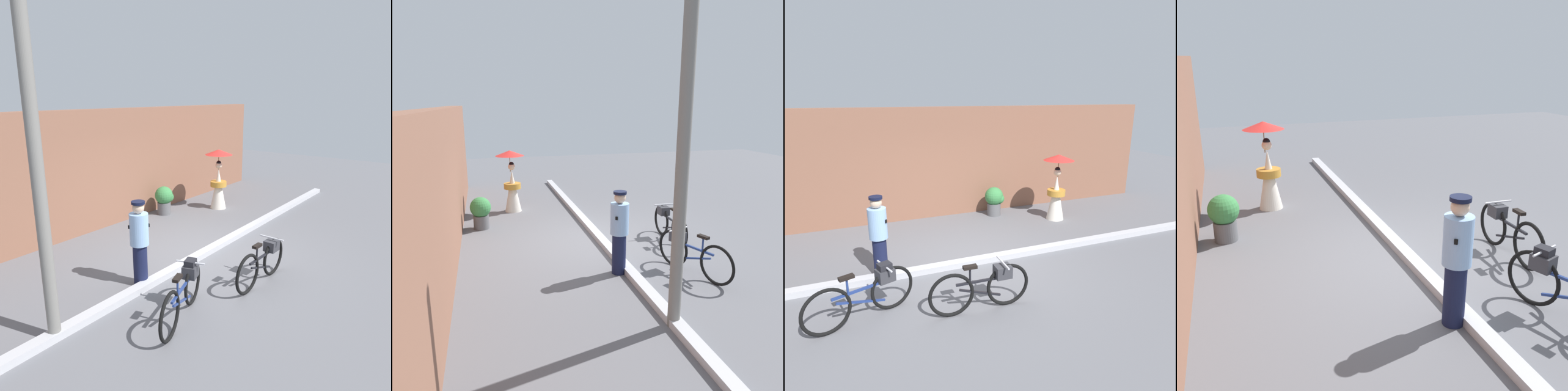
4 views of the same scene
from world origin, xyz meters
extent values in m
plane|color=slate|center=(0.00, 0.00, 0.00)|extent=(30.00, 30.00, 0.00)
cube|color=brown|center=(0.00, 3.34, 1.52)|extent=(14.00, 0.40, 3.05)
cube|color=#B2B2B7|center=(0.00, 0.00, 0.06)|extent=(14.00, 0.20, 0.12)
torus|color=black|center=(-1.68, -0.98, 0.37)|extent=(0.71, 0.29, 0.73)
torus|color=black|center=(-2.65, -1.32, 0.37)|extent=(0.71, 0.29, 0.73)
cube|color=navy|center=(-2.17, -1.15, 0.53)|extent=(0.83, 0.32, 0.04)
cube|color=navy|center=(-2.17, -1.15, 0.32)|extent=(0.72, 0.28, 0.27)
cylinder|color=navy|center=(-2.34, -1.21, 0.65)|extent=(0.03, 0.03, 0.31)
cube|color=black|center=(-2.34, -1.21, 0.80)|extent=(0.24, 0.16, 0.05)
cylinder|color=silver|center=(-1.78, -1.01, 0.78)|extent=(0.19, 0.46, 0.03)
cube|color=#333338|center=(-1.78, -1.01, 0.63)|extent=(0.32, 0.29, 0.20)
cube|color=black|center=(-1.78, -1.01, 0.76)|extent=(0.24, 0.22, 0.14)
torus|color=black|center=(0.09, -1.58, 0.37)|extent=(0.74, 0.08, 0.74)
torus|color=black|center=(-0.86, -1.55, 0.37)|extent=(0.74, 0.08, 0.74)
cube|color=black|center=(-0.39, -1.57, 0.53)|extent=(0.80, 0.06, 0.04)
cube|color=black|center=(-0.39, -1.57, 0.32)|extent=(0.70, 0.05, 0.25)
cylinder|color=black|center=(-0.56, -1.56, 0.64)|extent=(0.03, 0.03, 0.31)
cube|color=black|center=(-0.56, -1.56, 0.80)|extent=(0.22, 0.10, 0.05)
cylinder|color=silver|center=(-0.01, -1.58, 0.78)|extent=(0.04, 0.48, 0.03)
cube|color=#333338|center=(-0.01, -1.58, 0.63)|extent=(0.27, 0.23, 0.20)
cylinder|color=#141938|center=(-1.74, 0.18, 0.39)|extent=(0.26, 0.26, 0.78)
cylinder|color=#8CB2E0|center=(-1.74, 0.18, 1.07)|extent=(0.34, 0.34, 0.59)
sphere|color=#D8B293|center=(-1.74, 0.18, 1.47)|extent=(0.21, 0.21, 0.21)
cylinder|color=black|center=(-1.74, 0.18, 1.57)|extent=(0.24, 0.24, 0.05)
cube|color=black|center=(-1.74, 0.18, 1.13)|extent=(0.33, 0.26, 0.06)
cone|color=silver|center=(3.17, 1.74, 0.62)|extent=(0.48, 0.48, 1.24)
cylinder|color=#C1842D|center=(3.17, 1.74, 0.77)|extent=(0.49, 0.49, 0.16)
sphere|color=beige|center=(3.17, 1.74, 1.34)|extent=(0.20, 0.20, 0.20)
sphere|color=black|center=(3.17, 1.74, 1.41)|extent=(0.15, 0.15, 0.15)
cylinder|color=olive|center=(3.22, 1.78, 1.46)|extent=(0.02, 0.02, 0.55)
cone|color=red|center=(3.22, 1.78, 1.73)|extent=(0.83, 0.83, 0.16)
cylinder|color=#59595B|center=(1.71, 2.67, 0.18)|extent=(0.39, 0.39, 0.36)
sphere|color=#387F42|center=(1.71, 2.67, 0.57)|extent=(0.52, 0.52, 0.52)
sphere|color=#387F42|center=(1.84, 2.59, 0.50)|extent=(0.29, 0.29, 0.29)
camera|label=1|loc=(-6.16, -4.42, 3.38)|focal=34.57mm
camera|label=2|loc=(-8.13, 2.54, 3.14)|focal=35.46mm
camera|label=3|loc=(-2.22, -6.20, 3.35)|focal=32.42mm
camera|label=4|loc=(-5.62, 2.54, 3.03)|focal=39.72mm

